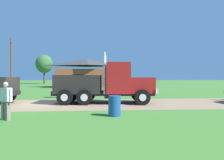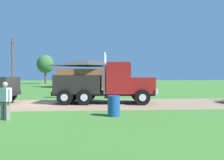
{
  "view_description": "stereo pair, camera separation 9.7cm",
  "coord_description": "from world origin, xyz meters",
  "px_view_note": "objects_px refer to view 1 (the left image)",
  "views": [
    {
      "loc": [
        3.97,
        -14.4,
        1.81
      ],
      "look_at": [
        5.11,
        0.17,
        1.59
      ],
      "focal_mm": 34.57,
      "sensor_mm": 36.0,
      "label": 1
    },
    {
      "loc": [
        4.07,
        -14.41,
        1.81
      ],
      "look_at": [
        5.11,
        0.17,
        1.59
      ],
      "focal_mm": 34.57,
      "sensor_mm": 36.0,
      "label": 2
    }
  ],
  "objects_px": {
    "steel_barrel": "(114,106)",
    "utility_pole_near": "(11,62)",
    "truck_foreground_white": "(105,84)",
    "shed_building": "(87,74)",
    "visitor_standing_near": "(6,99)",
    "visitor_far_side": "(59,87)"
  },
  "relations": [
    {
      "from": "truck_foreground_white",
      "to": "visitor_far_side",
      "type": "distance_m",
      "value": 5.54
    },
    {
      "from": "visitor_far_side",
      "to": "utility_pole_near",
      "type": "relative_size",
      "value": 0.23
    },
    {
      "from": "truck_foreground_white",
      "to": "shed_building",
      "type": "xyz_separation_m",
      "value": [
        -2.19,
        23.75,
        1.11
      ]
    },
    {
      "from": "utility_pole_near",
      "to": "shed_building",
      "type": "bearing_deg",
      "value": 29.18
    },
    {
      "from": "utility_pole_near",
      "to": "visitor_standing_near",
      "type": "bearing_deg",
      "value": -69.91
    },
    {
      "from": "truck_foreground_white",
      "to": "shed_building",
      "type": "bearing_deg",
      "value": 95.26
    },
    {
      "from": "truck_foreground_white",
      "to": "utility_pole_near",
      "type": "bearing_deg",
      "value": 125.95
    },
    {
      "from": "visitor_standing_near",
      "to": "utility_pole_near",
      "type": "xyz_separation_m",
      "value": [
        -8.52,
        23.29,
        3.08
      ]
    },
    {
      "from": "visitor_standing_near",
      "to": "shed_building",
      "type": "relative_size",
      "value": 0.14
    },
    {
      "from": "truck_foreground_white",
      "to": "utility_pole_near",
      "type": "relative_size",
      "value": 0.96
    },
    {
      "from": "truck_foreground_white",
      "to": "steel_barrel",
      "type": "bearing_deg",
      "value": -87.24
    },
    {
      "from": "truck_foreground_white",
      "to": "steel_barrel",
      "type": "relative_size",
      "value": 7.54
    },
    {
      "from": "truck_foreground_white",
      "to": "shed_building",
      "type": "relative_size",
      "value": 0.62
    },
    {
      "from": "shed_building",
      "to": "truck_foreground_white",
      "type": "bearing_deg",
      "value": -84.74
    },
    {
      "from": "steel_barrel",
      "to": "utility_pole_near",
      "type": "relative_size",
      "value": 0.13
    },
    {
      "from": "truck_foreground_white",
      "to": "visitor_standing_near",
      "type": "distance_m",
      "value": 7.05
    },
    {
      "from": "visitor_standing_near",
      "to": "steel_barrel",
      "type": "distance_m",
      "value": 4.66
    },
    {
      "from": "visitor_standing_near",
      "to": "truck_foreground_white",
      "type": "bearing_deg",
      "value": 51.59
    },
    {
      "from": "visitor_far_side",
      "to": "shed_building",
      "type": "distance_m",
      "value": 19.85
    },
    {
      "from": "visitor_standing_near",
      "to": "steel_barrel",
      "type": "relative_size",
      "value": 1.71
    },
    {
      "from": "truck_foreground_white",
      "to": "steel_barrel",
      "type": "xyz_separation_m",
      "value": [
        0.24,
        -4.93,
        -0.81
      ]
    },
    {
      "from": "visitor_standing_near",
      "to": "shed_building",
      "type": "distance_m",
      "value": 29.39
    }
  ]
}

